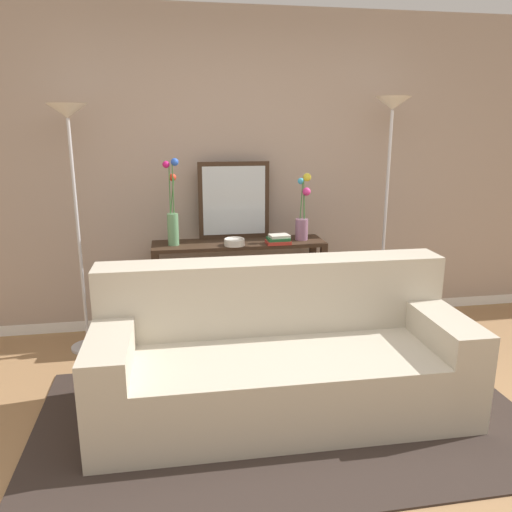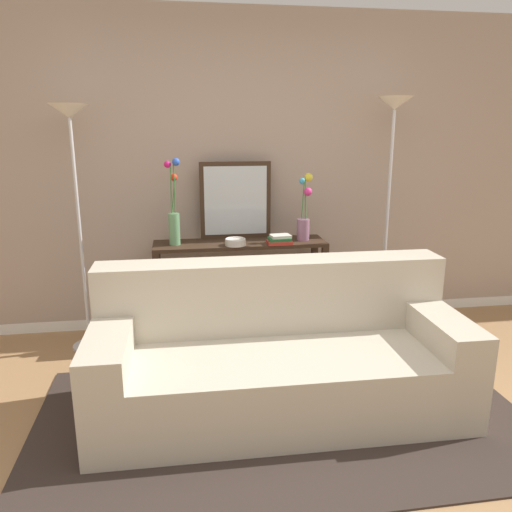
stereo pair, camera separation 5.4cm
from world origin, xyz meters
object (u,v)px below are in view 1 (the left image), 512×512
object	(u,v)px
couch	(280,360)
console_table	(239,271)
floor_lamp_left	(72,161)
vase_tall_flowers	(173,215)
floor_lamp_right	(390,150)
fruit_bowl	(234,242)
book_row_under_console	(198,330)
book_stack	(278,240)
vase_short_flowers	(303,217)
wall_mirror	(234,201)

from	to	relation	value
couch	console_table	size ratio (longest dim) A/B	1.60
floor_lamp_left	vase_tall_flowers	distance (m)	0.82
floor_lamp_left	floor_lamp_right	size ratio (longest dim) A/B	0.96
console_table	fruit_bowl	bearing A→B (deg)	-114.49
couch	vase_tall_flowers	xyz separation A→B (m)	(-0.60, 1.15, 0.71)
vase_tall_flowers	book_row_under_console	distance (m)	0.98
vase_tall_flowers	book_stack	xyz separation A→B (m)	(0.82, -0.11, -0.20)
floor_lamp_left	fruit_bowl	distance (m)	1.32
floor_lamp_right	book_stack	bearing A→B (deg)	-178.08
floor_lamp_right	vase_short_flowers	size ratio (longest dim) A/B	3.53
floor_lamp_right	vase_tall_flowers	bearing A→B (deg)	177.49
couch	fruit_bowl	xyz separation A→B (m)	(-0.13, 1.05, 0.50)
floor_lamp_right	vase_tall_flowers	size ratio (longest dim) A/B	2.86
fruit_bowl	book_stack	world-z (taller)	book_stack
console_table	floor_lamp_right	bearing A→B (deg)	-4.12
floor_lamp_left	vase_short_flowers	world-z (taller)	floor_lamp_left
book_row_under_console	vase_tall_flowers	bearing A→B (deg)	-176.26
vase_tall_flowers	book_row_under_console	bearing A→B (deg)	3.74
book_stack	floor_lamp_right	bearing A→B (deg)	1.92
wall_mirror	book_row_under_console	size ratio (longest dim) A/B	1.47
console_table	book_stack	size ratio (longest dim) A/B	7.25
couch	book_stack	distance (m)	1.18
vase_short_flowers	fruit_bowl	distance (m)	0.60
vase_tall_flowers	floor_lamp_right	bearing A→B (deg)	-2.51
couch	floor_lamp_left	bearing A→B (deg)	140.24
fruit_bowl	floor_lamp_right	bearing A→B (deg)	1.07
floor_lamp_right	book_row_under_console	xyz separation A→B (m)	(-1.54, 0.09, -1.45)
wall_mirror	fruit_bowl	world-z (taller)	wall_mirror
console_table	floor_lamp_left	distance (m)	1.51
book_stack	book_row_under_console	distance (m)	1.01
floor_lamp_left	console_table	bearing A→B (deg)	4.08
floor_lamp_left	vase_short_flowers	distance (m)	1.80
wall_mirror	book_stack	xyz separation A→B (m)	(0.32, -0.26, -0.28)
floor_lamp_left	book_row_under_console	size ratio (longest dim) A/B	4.32
floor_lamp_right	wall_mirror	world-z (taller)	floor_lamp_right
wall_mirror	vase_short_flowers	bearing A→B (deg)	-16.10
console_table	vase_short_flowers	size ratio (longest dim) A/B	2.55
floor_lamp_left	vase_tall_flowers	bearing A→B (deg)	6.18
floor_lamp_left	fruit_bowl	size ratio (longest dim) A/B	11.44
book_row_under_console	couch	bearing A→B (deg)	-69.81
wall_mirror	floor_lamp_left	bearing A→B (deg)	-168.92
vase_short_flowers	fruit_bowl	bearing A→B (deg)	-169.90
fruit_bowl	book_stack	size ratio (longest dim) A/B	0.85
vase_tall_flowers	book_row_under_console	xyz separation A→B (m)	(0.17, 0.01, -0.97)
floor_lamp_right	book_stack	xyz separation A→B (m)	(-0.90, -0.03, -0.68)
couch	vase_short_flowers	size ratio (longest dim) A/B	4.08
wall_mirror	vase_tall_flowers	xyz separation A→B (m)	(-0.50, -0.16, -0.08)
floor_lamp_right	vase_short_flowers	distance (m)	0.86
vase_tall_flowers	vase_short_flowers	bearing A→B (deg)	0.19
floor_lamp_left	wall_mirror	xyz separation A→B (m)	(1.20, 0.23, -0.35)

